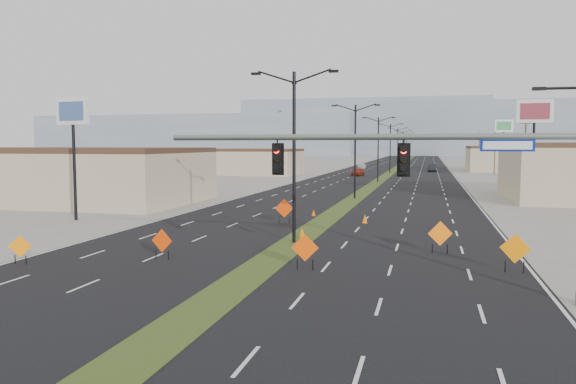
% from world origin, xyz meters
% --- Properties ---
extents(ground, '(600.00, 600.00, 0.00)m').
position_xyz_m(ground, '(0.00, 0.00, 0.00)').
color(ground, gray).
rests_on(ground, ground).
extents(road_surface, '(25.00, 400.00, 0.02)m').
position_xyz_m(road_surface, '(0.00, 100.00, 0.00)').
color(road_surface, black).
rests_on(road_surface, ground).
extents(median_strip, '(2.00, 400.00, 0.04)m').
position_xyz_m(median_strip, '(0.00, 100.00, 0.00)').
color(median_strip, '#3B4E1C').
rests_on(median_strip, ground).
extents(building_sw_near, '(40.00, 16.00, 5.00)m').
position_xyz_m(building_sw_near, '(-35.00, 30.00, 2.50)').
color(building_sw_near, tan).
rests_on(building_sw_near, ground).
extents(building_sw_far, '(30.00, 14.00, 4.50)m').
position_xyz_m(building_sw_far, '(-32.00, 85.00, 2.25)').
color(building_sw_far, tan).
rests_on(building_sw_far, ground).
extents(mesa_west, '(180.00, 50.00, 22.00)m').
position_xyz_m(mesa_west, '(-120.00, 280.00, 11.00)').
color(mesa_west, gray).
rests_on(mesa_west, ground).
extents(mesa_center, '(220.00, 50.00, 28.00)m').
position_xyz_m(mesa_center, '(40.00, 300.00, 14.00)').
color(mesa_center, gray).
rests_on(mesa_center, ground).
extents(mesa_backdrop, '(140.00, 50.00, 32.00)m').
position_xyz_m(mesa_backdrop, '(-30.00, 320.00, 16.00)').
color(mesa_backdrop, gray).
rests_on(mesa_backdrop, ground).
extents(signal_mast, '(16.30, 0.60, 8.00)m').
position_xyz_m(signal_mast, '(8.56, 2.00, 4.79)').
color(signal_mast, slate).
rests_on(signal_mast, ground).
extents(streetlight_0, '(5.15, 0.24, 10.02)m').
position_xyz_m(streetlight_0, '(0.00, 12.00, 5.42)').
color(streetlight_0, black).
rests_on(streetlight_0, ground).
extents(streetlight_1, '(5.15, 0.24, 10.02)m').
position_xyz_m(streetlight_1, '(0.00, 40.00, 5.42)').
color(streetlight_1, black).
rests_on(streetlight_1, ground).
extents(streetlight_2, '(5.15, 0.24, 10.02)m').
position_xyz_m(streetlight_2, '(0.00, 68.00, 5.42)').
color(streetlight_2, black).
rests_on(streetlight_2, ground).
extents(streetlight_3, '(5.15, 0.24, 10.02)m').
position_xyz_m(streetlight_3, '(0.00, 96.00, 5.42)').
color(streetlight_3, black).
rests_on(streetlight_3, ground).
extents(streetlight_4, '(5.15, 0.24, 10.02)m').
position_xyz_m(streetlight_4, '(0.00, 124.00, 5.42)').
color(streetlight_4, black).
rests_on(streetlight_4, ground).
extents(streetlight_5, '(5.15, 0.24, 10.02)m').
position_xyz_m(streetlight_5, '(0.00, 152.00, 5.42)').
color(streetlight_5, black).
rests_on(streetlight_5, ground).
extents(streetlight_6, '(5.15, 0.24, 10.02)m').
position_xyz_m(streetlight_6, '(0.00, 180.00, 5.42)').
color(streetlight_6, black).
rests_on(streetlight_6, ground).
extents(utility_pole_1, '(1.60, 0.20, 9.00)m').
position_xyz_m(utility_pole_1, '(20.00, 60.00, 4.67)').
color(utility_pole_1, '#4C3823').
rests_on(utility_pole_1, ground).
extents(utility_pole_2, '(1.60, 0.20, 9.00)m').
position_xyz_m(utility_pole_2, '(20.00, 95.00, 4.67)').
color(utility_pole_2, '#4C3823').
rests_on(utility_pole_2, ground).
extents(utility_pole_3, '(1.60, 0.20, 9.00)m').
position_xyz_m(utility_pole_3, '(20.00, 130.00, 4.67)').
color(utility_pole_3, '#4C3823').
rests_on(utility_pole_3, ground).
extents(car_left, '(2.21, 4.51, 1.48)m').
position_xyz_m(car_left, '(-5.16, 84.67, 0.74)').
color(car_left, maroon).
rests_on(car_left, ground).
extents(car_mid, '(1.86, 4.87, 1.58)m').
position_xyz_m(car_mid, '(8.35, 104.72, 0.79)').
color(car_mid, black).
rests_on(car_mid, ground).
extents(car_far, '(2.13, 4.68, 1.33)m').
position_xyz_m(car_far, '(-7.93, 115.16, 0.66)').
color(car_far, silver).
rests_on(car_far, ground).
extents(construction_sign_0, '(1.00, 0.47, 1.43)m').
position_xyz_m(construction_sign_0, '(-11.50, 3.00, 0.83)').
color(construction_sign_0, orange).
rests_on(construction_sign_0, ground).
extents(construction_sign_1, '(1.17, 0.18, 1.56)m').
position_xyz_m(construction_sign_1, '(-5.34, 5.68, 0.92)').
color(construction_sign_1, '#E63A04').
rests_on(construction_sign_1, ground).
extents(construction_sign_2, '(1.34, 0.31, 1.82)m').
position_xyz_m(construction_sign_2, '(-2.62, 19.85, 1.07)').
color(construction_sign_2, '#D63904').
rests_on(construction_sign_2, ground).
extents(construction_sign_3, '(1.26, 0.22, 1.69)m').
position_xyz_m(construction_sign_3, '(2.16, 5.16, 0.99)').
color(construction_sign_3, '#EB4804').
rests_on(construction_sign_3, ground).
extents(construction_sign_4, '(1.28, 0.41, 1.76)m').
position_xyz_m(construction_sign_4, '(8.30, 10.67, 1.04)').
color(construction_sign_4, '#FC6805').
rests_on(construction_sign_4, ground).
extents(construction_sign_5, '(1.29, 0.49, 1.81)m').
position_xyz_m(construction_sign_5, '(11.50, 6.89, 1.07)').
color(construction_sign_5, orange).
rests_on(construction_sign_5, ground).
extents(cone_0, '(0.51, 0.51, 0.65)m').
position_xyz_m(cone_0, '(0.27, 13.18, 0.33)').
color(cone_0, orange).
rests_on(cone_0, ground).
extents(cone_1, '(0.49, 0.49, 0.62)m').
position_xyz_m(cone_1, '(-0.01, 14.19, 0.31)').
color(cone_1, orange).
rests_on(cone_1, ground).
extents(cone_2, '(0.46, 0.46, 0.67)m').
position_xyz_m(cone_2, '(3.14, 21.40, 0.33)').
color(cone_2, orange).
rests_on(cone_2, ground).
extents(cone_3, '(0.40, 0.40, 0.55)m').
position_xyz_m(cone_3, '(-1.38, 24.65, 0.28)').
color(cone_3, '#F55005').
rests_on(cone_3, ground).
extents(pole_sign_west, '(3.06, 0.92, 9.35)m').
position_xyz_m(pole_sign_west, '(-18.72, 17.81, 7.62)').
color(pole_sign_west, black).
rests_on(pole_sign_west, ground).
extents(pole_sign_east_near, '(3.30, 0.52, 10.08)m').
position_xyz_m(pole_sign_east_near, '(17.37, 38.26, 8.26)').
color(pole_sign_east_near, black).
rests_on(pole_sign_east_near, ground).
extents(pole_sign_east_far, '(3.40, 1.11, 10.44)m').
position_xyz_m(pole_sign_east_far, '(21.09, 91.80, 8.58)').
color(pole_sign_east_far, black).
rests_on(pole_sign_east_far, ground).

